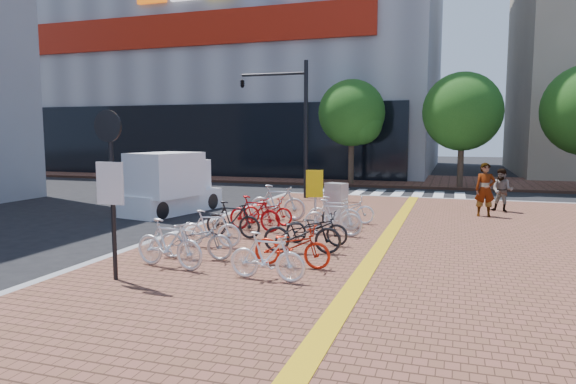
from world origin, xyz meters
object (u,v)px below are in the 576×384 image
(bike_8, at_px, (292,246))
(bike_0, at_px, (169,244))
(bike_2, at_px, (210,229))
(bike_10, at_px, (316,228))
(bike_4, at_px, (254,214))
(traffic_light_pole, at_px, (276,104))
(bike_5, at_px, (267,211))
(box_truck, at_px, (171,184))
(bike_7, at_px, (267,257))
(pedestrian_a, at_px, (485,190))
(bike_12, at_px, (334,213))
(yellow_sign, at_px, (315,189))
(bike_6, at_px, (277,202))
(bike_1, at_px, (196,239))
(utility_box, at_px, (336,204))
(pedestrian_b, at_px, (502,190))
(bike_3, at_px, (233,220))
(bike_11, at_px, (333,218))
(bike_13, at_px, (347,209))
(bike_9, at_px, (302,233))
(notice_sign, at_px, (110,174))

(bike_8, bearing_deg, bike_0, 113.24)
(bike_2, relative_size, bike_10, 0.94)
(bike_4, distance_m, traffic_light_pole, 9.13)
(bike_5, xyz_separation_m, box_truck, (-4.73, 2.11, 0.50))
(bike_7, relative_size, bike_8, 0.92)
(bike_8, bearing_deg, pedestrian_a, -24.08)
(traffic_light_pole, bearing_deg, bike_2, -79.61)
(bike_12, xyz_separation_m, yellow_sign, (-0.40, -0.70, 0.77))
(bike_6, distance_m, pedestrian_a, 7.25)
(bike_1, xyz_separation_m, bike_2, (-0.24, 1.22, 0.01))
(bike_7, distance_m, bike_12, 5.74)
(utility_box, distance_m, box_truck, 7.02)
(bike_4, height_order, pedestrian_b, pedestrian_b)
(bike_3, xyz_separation_m, traffic_light_pole, (-1.95, 9.18, 3.69))
(bike_0, height_order, box_truck, box_truck)
(bike_6, relative_size, pedestrian_b, 1.22)
(bike_5, relative_size, bike_11, 0.98)
(bike_12, distance_m, bike_13, 1.08)
(bike_4, relative_size, bike_6, 0.89)
(box_truck, bearing_deg, bike_12, -17.79)
(bike_9, height_order, notice_sign, notice_sign)
(bike_4, xyz_separation_m, bike_11, (2.37, 0.03, -0.01))
(pedestrian_a, bearing_deg, traffic_light_pole, 154.42)
(bike_12, bearing_deg, bike_6, 65.94)
(bike_4, relative_size, utility_box, 1.29)
(bike_1, bearing_deg, bike_3, -1.76)
(bike_10, xyz_separation_m, pedestrian_a, (4.40, 6.24, 0.49))
(traffic_light_pole, bearing_deg, notice_sign, -83.99)
(bike_12, bearing_deg, bike_11, -166.38)
(bike_3, height_order, box_truck, box_truck)
(bike_12, height_order, pedestrian_b, pedestrian_b)
(bike_7, relative_size, bike_13, 0.91)
(bike_2, distance_m, yellow_sign, 3.46)
(bike_3, height_order, bike_10, bike_3)
(bike_0, xyz_separation_m, bike_10, (2.38, 3.28, -0.09))
(bike_8, distance_m, yellow_sign, 4.01)
(bike_12, bearing_deg, pedestrian_a, -45.89)
(bike_0, height_order, bike_9, bike_0)
(bike_1, relative_size, bike_12, 1.08)
(pedestrian_a, bearing_deg, bike_1, -133.79)
(yellow_sign, bearing_deg, bike_0, -111.78)
(bike_11, bearing_deg, bike_8, -178.43)
(bike_12, distance_m, box_truck, 7.27)
(bike_8, bearing_deg, notice_sign, 126.82)
(bike_3, height_order, bike_13, bike_3)
(bike_11, distance_m, yellow_sign, 1.00)
(bike_2, relative_size, bike_9, 0.84)
(bike_8, xyz_separation_m, yellow_sign, (-0.53, 3.89, 0.81))
(bike_5, bearing_deg, box_truck, 68.47)
(bike_3, height_order, bike_8, bike_3)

